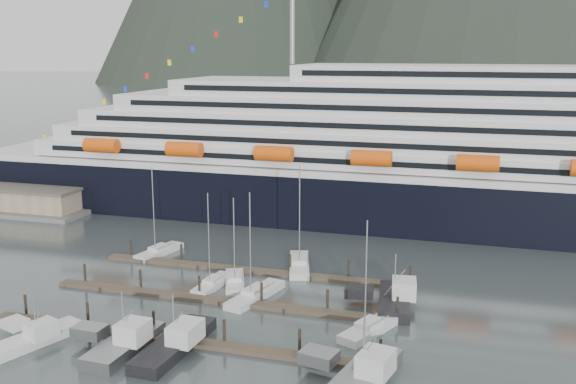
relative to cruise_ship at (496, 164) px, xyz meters
name	(u,v)px	position (x,y,z in m)	size (l,w,h in m)	color
ground	(244,315)	(-30.03, -54.94, -12.04)	(1600.00, 1600.00, 0.00)	#414D4C
cruise_ship	(496,164)	(0.00, 0.00, 0.00)	(210.00, 30.40, 50.30)	black
warehouse	(1,195)	(-102.03, -12.94, -9.79)	(46.00, 20.00, 5.80)	#595956
dock_near	(174,339)	(-34.95, -64.89, -11.73)	(48.18, 2.28, 3.20)	#493F2F
dock_mid	(217,300)	(-34.95, -51.89, -11.73)	(48.18, 2.28, 3.20)	#493F2F
dock_far	(251,270)	(-34.95, -38.89, -11.73)	(48.18, 2.28, 3.20)	#493F2F
sailboat_b	(213,284)	(-37.84, -46.70, -11.62)	(2.99, 9.26, 14.29)	silver
sailboat_c	(235,282)	(-35.17, -44.95, -11.62)	(5.93, 9.73, 13.49)	silver
sailboat_d	(255,295)	(-30.51, -49.15, -11.61)	(5.17, 11.89, 15.50)	silver
sailboat_e	(159,252)	(-52.48, -34.95, -11.61)	(4.54, 10.19, 15.22)	silver
sailboat_g	(299,265)	(-28.38, -34.95, -11.58)	(6.09, 12.15, 16.91)	silver
sailboat_h	(369,330)	(-13.65, -56.02, -11.60)	(6.27, 9.91, 14.62)	silver
trawler_a	(36,336)	(-49.98, -69.90, -11.23)	(9.02, 11.47, 6.04)	silver
trawler_b	(123,343)	(-39.23, -68.79, -11.08)	(9.13, 11.98, 7.73)	gray
trawler_c	(173,342)	(-33.97, -66.98, -11.11)	(10.19, 14.47, 7.33)	black
trawler_d	(362,374)	(-12.17, -68.30, -11.07)	(10.26, 13.67, 7.87)	gray
trawler_e	(393,299)	(-12.17, -46.57, -11.06)	(9.65, 12.64, 7.98)	black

